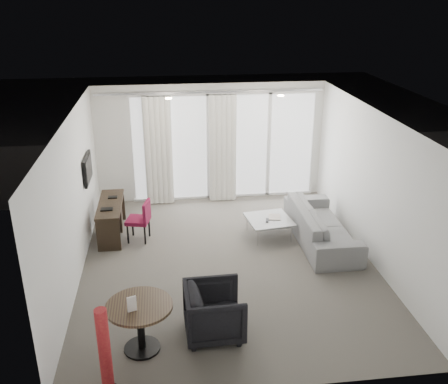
{
  "coord_description": "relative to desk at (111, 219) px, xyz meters",
  "views": [
    {
      "loc": [
        -1.01,
        -7.54,
        4.46
      ],
      "look_at": [
        0.0,
        0.6,
        1.1
      ],
      "focal_mm": 40.0,
      "sensor_mm": 36.0,
      "label": 1
    }
  ],
  "objects": [
    {
      "name": "red_lamp",
      "position": [
        0.29,
        -4.16,
        0.25
      ],
      "size": [
        0.3,
        0.3,
        1.16
      ],
      "primitive_type": "cylinder",
      "rotation": [
        0.0,
        0.0,
        -0.39
      ],
      "color": "#A82528",
      "rests_on": "floor"
    },
    {
      "name": "rattan_chair_b",
      "position": [
        3.97,
        2.98,
        0.06
      ],
      "size": [
        0.61,
        0.61,
        0.78
      ],
      "primitive_type": null,
      "rotation": [
        0.0,
        0.0,
        -0.15
      ],
      "color": "#4E321F",
      "rests_on": "terrace_slab"
    },
    {
      "name": "sofa",
      "position": [
        3.95,
        -0.76,
        0.01
      ],
      "size": [
        0.9,
        2.31,
        0.67
      ],
      "primitive_type": "imported",
      "rotation": [
        0.0,
        0.0,
        1.57
      ],
      "color": "slate",
      "rests_on": "floor"
    },
    {
      "name": "desk",
      "position": [
        0.0,
        0.0,
        0.0
      ],
      "size": [
        0.44,
        1.42,
        0.66
      ],
      "primitive_type": null,
      "color": "black",
      "rests_on": "floor"
    },
    {
      "name": "downlight_a",
      "position": [
        1.2,
        0.24,
        2.26
      ],
      "size": [
        0.12,
        0.12,
        0.02
      ],
      "primitive_type": "cylinder",
      "color": "#FFE0B2",
      "rests_on": "ceiling"
    },
    {
      "name": "floor",
      "position": [
        2.1,
        -1.36,
        -0.33
      ],
      "size": [
        5.0,
        6.0,
        0.0
      ],
      "primitive_type": "cube",
      "color": "#555149",
      "rests_on": "ground"
    },
    {
      "name": "terrace_slab",
      "position": [
        2.4,
        3.14,
        -0.39
      ],
      "size": [
        5.6,
        3.0,
        0.12
      ],
      "primitive_type": "cube",
      "color": "#4D4D50",
      "rests_on": "ground"
    },
    {
      "name": "window_frame",
      "position": [
        2.4,
        1.61,
        0.87
      ],
      "size": [
        4.1,
        0.06,
        2.44
      ],
      "primitive_type": null,
      "color": "white",
      "rests_on": "ground"
    },
    {
      "name": "desk_chair",
      "position": [
        0.52,
        -0.29,
        0.07
      ],
      "size": [
        0.52,
        0.5,
        0.8
      ],
      "primitive_type": null,
      "rotation": [
        0.0,
        0.0,
        -0.23
      ],
      "color": "maroon",
      "rests_on": "floor"
    },
    {
      "name": "tv",
      "position": [
        -0.36,
        0.09,
        1.02
      ],
      "size": [
        0.05,
        0.8,
        0.5
      ],
      "primitive_type": null,
      "color": "black",
      "rests_on": "wall_left"
    },
    {
      "name": "coffee_table",
      "position": [
        3.01,
        -0.43,
        -0.15
      ],
      "size": [
        0.91,
        0.91,
        0.36
      ],
      "primitive_type": null,
      "rotation": [
        0.0,
        0.0,
        0.14
      ],
      "color": "gray",
      "rests_on": "floor"
    },
    {
      "name": "curtain_right",
      "position": [
        2.35,
        1.46,
        0.87
      ],
      "size": [
        0.6,
        0.2,
        2.38
      ],
      "primitive_type": null,
      "color": "silver",
      "rests_on": "ground"
    },
    {
      "name": "balustrade",
      "position": [
        2.4,
        4.59,
        0.17
      ],
      "size": [
        5.5,
        0.06,
        1.05
      ],
      "primitive_type": null,
      "color": "#B2B2B7",
      "rests_on": "terrace_slab"
    },
    {
      "name": "round_table",
      "position": [
        0.66,
        -3.44,
        0.02
      ],
      "size": [
        1.08,
        1.08,
        0.7
      ],
      "primitive_type": null,
      "rotation": [
        0.0,
        0.0,
        -0.28
      ],
      "color": "#3F2E1F",
      "rests_on": "floor"
    },
    {
      "name": "remote",
      "position": [
        2.95,
        -0.51,
        0.03
      ],
      "size": [
        0.09,
        0.18,
        0.02
      ],
      "primitive_type": null,
      "rotation": [
        0.0,
        0.0,
        -0.23
      ],
      "color": "black",
      "rests_on": "coffee_table"
    },
    {
      "name": "menu_card",
      "position": [
        0.59,
        -3.57,
        0.39
      ],
      "size": [
        0.12,
        0.06,
        0.21
      ],
      "primitive_type": null,
      "rotation": [
        0.0,
        0.0,
        0.33
      ],
      "color": "white",
      "rests_on": "round_table"
    },
    {
      "name": "rattan_table",
      "position": [
        3.31,
        2.26,
        -0.05
      ],
      "size": [
        0.66,
        0.66,
        0.56
      ],
      "primitive_type": null,
      "rotation": [
        0.0,
        0.0,
        0.2
      ],
      "color": "#4E321F",
      "rests_on": "terrace_slab"
    },
    {
      "name": "wall_right",
      "position": [
        4.6,
        -1.36,
        0.97
      ],
      "size": [
        0.0,
        6.0,
        2.6
      ],
      "primitive_type": "cube",
      "color": "silver",
      "rests_on": "ground"
    },
    {
      "name": "tub_armchair",
      "position": [
        1.66,
        -3.25,
        0.04
      ],
      "size": [
        0.83,
        0.8,
        0.73
      ],
      "primitive_type": "imported",
      "rotation": [
        0.0,
        0.0,
        1.6
      ],
      "color": "black",
      "rests_on": "floor"
    },
    {
      "name": "downlight_b",
      "position": [
        3.3,
        0.24,
        2.26
      ],
      "size": [
        0.12,
        0.12,
        0.02
      ],
      "primitive_type": "cylinder",
      "color": "#FFE0B2",
      "rests_on": "ceiling"
    },
    {
      "name": "wall_front",
      "position": [
        2.1,
        -4.36,
        0.97
      ],
      "size": [
        5.0,
        0.0,
        2.6
      ],
      "primitive_type": "cube",
      "color": "silver",
      "rests_on": "ground"
    },
    {
      "name": "window_panel",
      "position": [
        2.4,
        1.62,
        0.87
      ],
      "size": [
        4.0,
        0.02,
        2.38
      ],
      "primitive_type": null,
      "color": "white",
      "rests_on": "ground"
    },
    {
      "name": "curtain_track",
      "position": [
        2.1,
        1.46,
        2.12
      ],
      "size": [
        4.8,
        0.04,
        0.04
      ],
      "primitive_type": null,
      "color": "#B2B2B7",
      "rests_on": "ceiling"
    },
    {
      "name": "curtain_left",
      "position": [
        0.95,
        1.46,
        0.87
      ],
      "size": [
        0.6,
        0.2,
        2.38
      ],
      "primitive_type": null,
      "color": "silver",
      "rests_on": "ground"
    },
    {
      "name": "rattan_chair_a",
      "position": [
        3.01,
        2.76,
        0.11
      ],
      "size": [
        0.65,
        0.65,
        0.88
      ],
      "primitive_type": null,
      "rotation": [
        0.0,
        0.0,
        -0.09
      ],
      "color": "#4E321F",
      "rests_on": "terrace_slab"
    },
    {
      "name": "wall_left",
      "position": [
        -0.4,
        -1.36,
        0.97
      ],
      "size": [
        0.0,
        6.0,
        2.6
      ],
      "primitive_type": "cube",
      "color": "silver",
      "rests_on": "ground"
    },
    {
      "name": "ceiling",
      "position": [
        2.1,
        -1.36,
        2.27
      ],
      "size": [
        5.0,
        6.0,
        0.0
      ],
      "primitive_type": "cube",
      "color": "white",
      "rests_on": "ground"
    },
    {
      "name": "magazine",
      "position": [
        3.13,
        -0.38,
        0.03
      ],
      "size": [
        0.24,
        0.29,
        0.01
      ],
      "primitive_type": null,
      "rotation": [
        0.0,
        0.0,
        -0.2
      ],
      "color": "gray",
      "rests_on": "coffee_table"
    }
  ]
}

